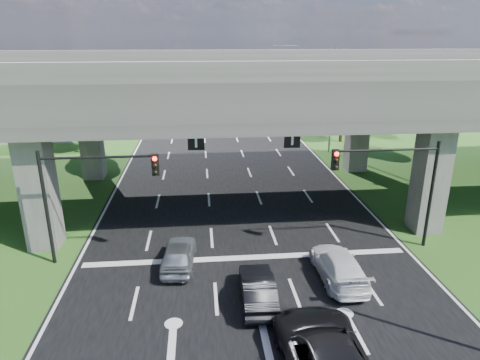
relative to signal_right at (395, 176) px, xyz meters
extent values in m
plane|color=#274D18|center=(-7.82, -3.94, -4.19)|extent=(160.00, 160.00, 0.00)
cube|color=black|center=(-7.82, 6.06, -4.17)|extent=(18.00, 120.00, 0.03)
cube|color=#32302E|center=(-7.82, 8.06, 3.81)|extent=(80.00, 15.00, 2.00)
cube|color=#595652|center=(-7.82, 0.81, 5.31)|extent=(80.00, 0.50, 1.00)
cube|color=#595652|center=(-7.82, 15.31, 5.31)|extent=(80.00, 0.50, 1.00)
cube|color=#595652|center=(-18.82, 2.06, -0.69)|extent=(1.60, 1.60, 7.00)
cube|color=#595652|center=(-18.82, 14.06, -0.69)|extent=(1.60, 1.60, 7.00)
cube|color=#595652|center=(3.18, 2.06, -0.69)|extent=(1.60, 1.60, 7.00)
cube|color=#595652|center=(3.18, 14.06, -0.69)|extent=(1.60, 1.60, 7.00)
cube|color=black|center=(-10.32, 1.06, 1.81)|extent=(0.85, 0.06, 0.85)
cube|color=black|center=(-5.32, 1.06, 1.81)|extent=(0.85, 0.06, 0.85)
cylinder|color=black|center=(2.18, 0.06, -1.19)|extent=(0.18, 0.18, 6.00)
cylinder|color=black|center=(-0.57, 0.06, 1.41)|extent=(5.50, 0.12, 0.12)
cube|color=black|center=(-3.32, -0.12, 1.01)|extent=(0.35, 0.28, 1.05)
sphere|color=#FF0C05|center=(-3.32, -0.28, 1.36)|extent=(0.22, 0.22, 0.22)
cylinder|color=black|center=(-17.82, 0.06, -1.19)|extent=(0.18, 0.18, 6.00)
cylinder|color=black|center=(-15.07, 0.06, 1.41)|extent=(5.50, 0.12, 0.12)
cube|color=black|center=(-12.32, -0.12, 1.01)|extent=(0.35, 0.28, 1.05)
sphere|color=#FF0C05|center=(-12.32, -0.28, 1.36)|extent=(0.22, 0.22, 0.22)
cylinder|color=gray|center=(2.68, 20.06, 0.81)|extent=(0.16, 0.16, 10.00)
cylinder|color=gray|center=(1.18, 20.06, 5.51)|extent=(3.00, 0.10, 0.10)
cube|color=gray|center=(-0.32, 20.06, 5.41)|extent=(0.60, 0.25, 0.18)
cylinder|color=gray|center=(2.68, 36.06, 0.81)|extent=(0.16, 0.16, 10.00)
cylinder|color=gray|center=(1.18, 36.06, 5.51)|extent=(3.00, 0.10, 0.10)
cube|color=gray|center=(-0.32, 36.06, 5.41)|extent=(0.60, 0.25, 0.18)
cylinder|color=black|center=(-21.82, 22.06, -2.54)|extent=(0.36, 0.36, 3.30)
sphere|color=#184913|center=(-21.82, 22.06, 0.46)|extent=(4.50, 4.50, 4.50)
sphere|color=#184913|center=(-21.42, 21.76, 1.81)|extent=(3.60, 3.60, 3.60)
sphere|color=#184913|center=(-22.12, 22.46, -0.44)|extent=(3.30, 3.30, 3.30)
cylinder|color=black|center=(-24.82, 30.06, -2.76)|extent=(0.36, 0.36, 2.86)
sphere|color=#184913|center=(-24.82, 30.06, -0.16)|extent=(3.90, 3.90, 3.90)
sphere|color=#184913|center=(-24.42, 29.76, 1.01)|extent=(3.12, 3.12, 3.12)
sphere|color=#184913|center=(-25.12, 30.46, -0.94)|extent=(2.86, 2.86, 2.86)
cylinder|color=black|center=(-20.82, 38.06, -2.43)|extent=(0.36, 0.36, 3.52)
sphere|color=#184913|center=(-20.82, 38.06, 0.77)|extent=(4.80, 4.80, 4.80)
sphere|color=#184913|center=(-20.42, 37.76, 2.21)|extent=(3.84, 3.84, 3.84)
sphere|color=#184913|center=(-21.12, 38.46, -0.19)|extent=(3.52, 3.52, 3.52)
cylinder|color=black|center=(5.18, 24.06, -2.65)|extent=(0.36, 0.36, 3.08)
sphere|color=#184913|center=(5.18, 24.06, 0.15)|extent=(4.20, 4.20, 4.20)
sphere|color=#184913|center=(5.58, 23.76, 1.41)|extent=(3.36, 3.36, 3.36)
sphere|color=#184913|center=(4.88, 24.46, -0.69)|extent=(3.08, 3.08, 3.08)
cylinder|color=black|center=(8.18, 32.06, -2.76)|extent=(0.36, 0.36, 2.86)
sphere|color=#184913|center=(8.18, 32.06, -0.16)|extent=(3.90, 3.90, 3.90)
sphere|color=#184913|center=(8.58, 31.76, 1.01)|extent=(3.12, 3.12, 3.12)
sphere|color=#184913|center=(7.88, 32.46, -0.94)|extent=(2.86, 2.86, 2.86)
cylinder|color=black|center=(4.18, 40.06, -2.54)|extent=(0.36, 0.36, 3.30)
sphere|color=#184913|center=(4.18, 40.06, 0.46)|extent=(4.50, 4.50, 4.50)
sphere|color=#184913|center=(4.58, 39.76, 1.81)|extent=(3.60, 3.60, 3.60)
sphere|color=#184913|center=(3.88, 40.46, -0.44)|extent=(3.30, 3.30, 3.30)
imported|color=#B5B9BE|center=(-11.37, -0.94, -3.47)|extent=(1.88, 4.10, 1.36)
imported|color=black|center=(-7.81, -4.36, -3.49)|extent=(1.54, 4.10, 1.34)
imported|color=white|center=(-3.69, -2.87, -3.47)|extent=(1.96, 4.75, 1.37)
imported|color=black|center=(-6.07, -8.99, -3.30)|extent=(3.03, 6.26, 1.72)
camera|label=1|loc=(-10.10, -20.34, 7.11)|focal=32.00mm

